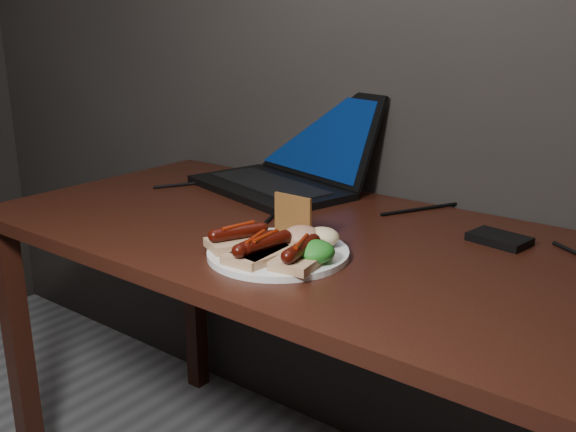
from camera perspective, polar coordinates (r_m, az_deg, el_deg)
The scene contains 13 objects.
desk at distance 1.36m, azimuth 1.32°, elevation -4.87°, with size 1.40×0.70×0.75m.
laptop at distance 1.66m, azimuth -0.04°, elevation 4.42°, with size 0.48×0.42×0.25m.
hard_drive at distance 1.32m, azimuth 18.27°, elevation -1.95°, with size 0.11×0.07×0.02m, color black.
desk_cables at distance 1.47m, azimuth 4.61°, elevation 0.67°, with size 1.07×0.40×0.01m.
plate at distance 1.19m, azimuth -0.89°, elevation -3.29°, with size 0.26×0.26×0.01m, color white.
bread_sausage_left at distance 1.20m, azimuth -4.41°, elevation -1.95°, with size 0.11×0.13×0.04m.
bread_sausage_center at distance 1.14m, azimuth -1.98°, elevation -2.92°, with size 0.08×0.12×0.04m.
bread_sausage_right at distance 1.11m, azimuth 1.18°, elevation -3.45°, with size 0.09×0.12×0.04m.
bread_sausage_extra at distance 1.14m, azimuth -2.89°, elevation -3.01°, with size 0.08×0.12×0.04m.
crispbread at distance 1.24m, azimuth 0.43°, elevation -0.05°, with size 0.09×0.01×0.09m, color brown.
salad_greens at distance 1.12m, azimuth 2.43°, elevation -3.17°, with size 0.07×0.07×0.04m, color #125A15.
salsa_mound at distance 1.19m, azimuth 1.24°, elevation -1.83°, with size 0.07×0.07×0.04m, color maroon.
coleslaw_mound at distance 1.20m, azimuth 3.05°, elevation -1.87°, with size 0.06×0.06×0.04m, color white.
Camera 1 is at (0.74, 0.36, 1.17)m, focal length 40.00 mm.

